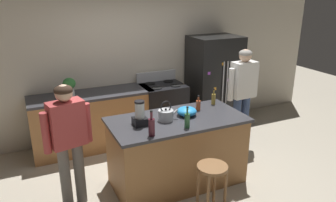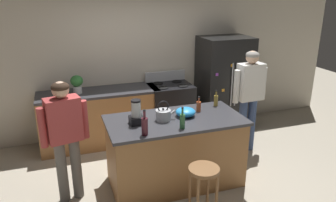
% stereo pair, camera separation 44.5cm
% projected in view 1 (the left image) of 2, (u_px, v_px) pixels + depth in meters
% --- Properties ---
extents(ground_plane, '(14.00, 14.00, 0.00)m').
position_uv_depth(ground_plane, '(177.00, 181.00, 4.66)').
color(ground_plane, '#B2A893').
extents(back_wall, '(8.00, 0.10, 2.70)m').
position_uv_depth(back_wall, '(130.00, 61.00, 5.89)').
color(back_wall, beige).
rests_on(back_wall, ground_plane).
extents(kitchen_island, '(1.82, 0.92, 0.96)m').
position_uv_depth(kitchen_island, '(177.00, 151.00, 4.50)').
color(kitchen_island, '#9E6B3D').
rests_on(kitchen_island, ground_plane).
extents(back_counter_run, '(2.00, 0.64, 0.96)m').
position_uv_depth(back_counter_run, '(94.00, 121.00, 5.52)').
color(back_counter_run, '#9E6B3D').
rests_on(back_counter_run, ground_plane).
extents(refrigerator, '(0.90, 0.73, 1.76)m').
position_uv_depth(refrigerator, '(214.00, 83.00, 6.26)').
color(refrigerator, black).
rests_on(refrigerator, ground_plane).
extents(stove_range, '(0.76, 0.65, 1.14)m').
position_uv_depth(stove_range, '(163.00, 109.00, 5.99)').
color(stove_range, black).
rests_on(stove_range, ground_plane).
extents(person_by_island_left, '(0.60, 0.30, 1.58)m').
position_uv_depth(person_by_island_left, '(68.00, 135.00, 3.86)').
color(person_by_island_left, '#66605B').
rests_on(person_by_island_left, ground_plane).
extents(person_by_sink_right, '(0.59, 0.24, 1.68)m').
position_uv_depth(person_by_sink_right, '(243.00, 90.00, 5.34)').
color(person_by_sink_right, '#384C7A').
rests_on(person_by_sink_right, ground_plane).
extents(bar_stool, '(0.36, 0.36, 0.65)m').
position_uv_depth(bar_stool, '(212.00, 177.00, 3.84)').
color(bar_stool, brown).
rests_on(bar_stool, ground_plane).
extents(potted_plant, '(0.20, 0.20, 0.30)m').
position_uv_depth(potted_plant, '(69.00, 86.00, 5.17)').
color(potted_plant, silver).
rests_on(potted_plant, back_counter_run).
extents(blender_appliance, '(0.17, 0.17, 0.32)m').
position_uv_depth(blender_appliance, '(140.00, 115.00, 4.10)').
color(blender_appliance, black).
rests_on(blender_appliance, kitchen_island).
extents(bottle_olive_oil, '(0.07, 0.07, 0.28)m').
position_uv_depth(bottle_olive_oil, '(187.00, 120.00, 4.03)').
color(bottle_olive_oil, '#2D6638').
rests_on(bottle_olive_oil, kitchen_island).
extents(bottle_wine, '(0.08, 0.08, 0.32)m').
position_uv_depth(bottle_wine, '(152.00, 127.00, 3.81)').
color(bottle_wine, '#471923').
rests_on(bottle_wine, kitchen_island).
extents(bottle_vinegar, '(0.06, 0.06, 0.24)m').
position_uv_depth(bottle_vinegar, '(213.00, 99.00, 4.85)').
color(bottle_vinegar, olive).
rests_on(bottle_vinegar, kitchen_island).
extents(bottle_cooking_sauce, '(0.06, 0.06, 0.22)m').
position_uv_depth(bottle_cooking_sauce, '(198.00, 105.00, 4.62)').
color(bottle_cooking_sauce, '#B24C26').
rests_on(bottle_cooking_sauce, kitchen_island).
extents(mixing_bowl, '(0.27, 0.27, 0.12)m').
position_uv_depth(mixing_bowl, '(187.00, 111.00, 4.43)').
color(mixing_bowl, '#268CD8').
rests_on(mixing_bowl, kitchen_island).
extents(tea_kettle, '(0.28, 0.20, 0.27)m').
position_uv_depth(tea_kettle, '(166.00, 115.00, 4.26)').
color(tea_kettle, '#B7BABF').
rests_on(tea_kettle, kitchen_island).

